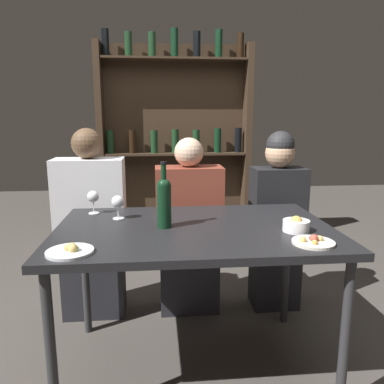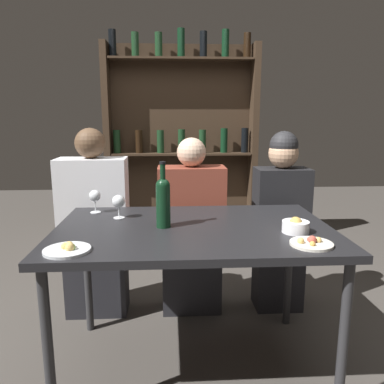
{
  "view_description": "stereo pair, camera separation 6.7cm",
  "coord_description": "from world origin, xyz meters",
  "views": [
    {
      "loc": [
        -0.18,
        -1.78,
        1.31
      ],
      "look_at": [
        0.0,
        0.13,
        0.92
      ],
      "focal_mm": 35.0,
      "sensor_mm": 36.0,
      "label": 1
    },
    {
      "loc": [
        -0.11,
        -1.78,
        1.31
      ],
      "look_at": [
        0.0,
        0.13,
        0.92
      ],
      "focal_mm": 35.0,
      "sensor_mm": 36.0,
      "label": 2
    }
  ],
  "objects": [
    {
      "name": "snack_bowl",
      "position": [
        0.47,
        -0.12,
        0.8
      ],
      "size": [
        0.13,
        0.13,
        0.08
      ],
      "color": "white",
      "rests_on": "dining_table"
    },
    {
      "name": "wine_rack_wall",
      "position": [
        0.0,
        1.91,
        1.08
      ],
      "size": [
        1.47,
        0.21,
        2.09
      ],
      "color": "#38281C",
      "rests_on": "ground_plane"
    },
    {
      "name": "seated_person_right",
      "position": [
        0.62,
        0.6,
        0.59
      ],
      "size": [
        0.35,
        0.22,
        1.22
      ],
      "color": "#26262B",
      "rests_on": "ground_plane"
    },
    {
      "name": "seated_person_left",
      "position": [
        -0.61,
        0.6,
        0.58
      ],
      "size": [
        0.44,
        0.22,
        1.24
      ],
      "color": "#26262B",
      "rests_on": "ground_plane"
    },
    {
      "name": "wine_glass_0",
      "position": [
        -0.39,
        0.18,
        0.86
      ],
      "size": [
        0.07,
        0.07,
        0.13
      ],
      "color": "silver",
      "rests_on": "dining_table"
    },
    {
      "name": "wine_bottle",
      "position": [
        -0.15,
        0.01,
        0.91
      ],
      "size": [
        0.07,
        0.07,
        0.33
      ],
      "color": "black",
      "rests_on": "dining_table"
    },
    {
      "name": "ground_plane",
      "position": [
        0.0,
        0.0,
        0.0
      ],
      "size": [
        10.0,
        10.0,
        0.0
      ],
      "primitive_type": "plane",
      "color": "#47423D"
    },
    {
      "name": "wine_glass_1",
      "position": [
        -0.54,
        0.31,
        0.86
      ],
      "size": [
        0.07,
        0.07,
        0.13
      ],
      "color": "silver",
      "rests_on": "dining_table"
    },
    {
      "name": "food_plate_0",
      "position": [
        0.48,
        -0.3,
        0.78
      ],
      "size": [
        0.18,
        0.18,
        0.04
      ],
      "color": "silver",
      "rests_on": "dining_table"
    },
    {
      "name": "food_plate_1",
      "position": [
        -0.53,
        -0.32,
        0.78
      ],
      "size": [
        0.19,
        0.19,
        0.04
      ],
      "color": "silver",
      "rests_on": "dining_table"
    },
    {
      "name": "seated_person_center",
      "position": [
        0.02,
        0.6,
        0.55
      ],
      "size": [
        0.43,
        0.22,
        1.18
      ],
      "color": "#26262B",
      "rests_on": "ground_plane"
    },
    {
      "name": "dining_table",
      "position": [
        0.0,
        0.0,
        0.71
      ],
      "size": [
        1.36,
        0.87,
        0.77
      ],
      "color": "black",
      "rests_on": "ground_plane"
    }
  ]
}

